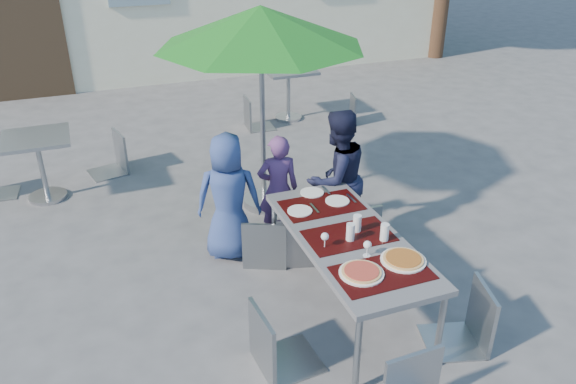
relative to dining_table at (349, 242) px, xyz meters
name	(u,v)px	position (x,y,z in m)	size (l,w,h in m)	color
ground	(284,332)	(-0.60, -0.08, -0.70)	(90.00, 90.00, 0.00)	#4D4D50
dining_table	(349,242)	(0.00, 0.00, 0.00)	(0.80, 1.85, 0.76)	#45464A
pizza_near_left	(361,272)	(-0.15, -0.51, 0.07)	(0.33, 0.33, 0.03)	white
pizza_near_right	(403,259)	(0.22, -0.47, 0.07)	(0.35, 0.35, 0.03)	white
glassware	(360,232)	(0.05, -0.09, 0.13)	(0.55, 0.42, 0.15)	silver
place_settings	(317,201)	(-0.01, 0.62, 0.06)	(0.65, 0.50, 0.01)	white
child_0	(229,197)	(-0.69, 1.19, -0.05)	(0.63, 0.41, 1.29)	#2F4583
child_1	(278,189)	(-0.14, 1.30, -0.12)	(0.42, 0.28, 1.16)	#633974
child_2	(336,179)	(0.39, 1.07, 0.02)	(0.69, 0.40, 1.43)	#181B35
chair_0	(265,214)	(-0.42, 0.91, -0.14)	(0.56, 0.56, 0.95)	gray
chair_1	(299,208)	(-0.10, 0.83, -0.10)	(0.56, 0.56, 1.02)	gray
chair_2	(356,198)	(0.48, 0.79, -0.08)	(0.46, 0.47, 1.04)	gray
chair_3	(275,304)	(-0.79, -0.43, -0.09)	(0.49, 0.49, 1.02)	gray
chair_4	(475,282)	(0.72, -0.72, -0.10)	(0.55, 0.55, 1.01)	gray
chair_5	(426,357)	(-0.07, -1.26, -0.10)	(0.46, 0.46, 1.01)	#91979C
patio_umbrella	(261,29)	(-0.04, 2.06, 1.33)	(2.20, 2.20, 2.26)	#B1B3B9
cafe_table_0	(39,155)	(-2.43, 3.14, -0.14)	(0.74, 0.74, 0.79)	#B1B3B9
bg_chair_r_0	(109,130)	(-1.59, 3.64, -0.11)	(0.53, 0.53, 0.99)	gray
cafe_table_1	(288,83)	(1.27, 4.72, -0.10)	(0.78, 0.78, 0.83)	#B1B3B9
bg_chair_l_1	(253,95)	(0.61, 4.49, -0.15)	(0.45, 0.44, 0.94)	gray
bg_chair_r_1	(348,93)	(2.07, 4.19, -0.20)	(0.47, 0.46, 0.85)	gray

